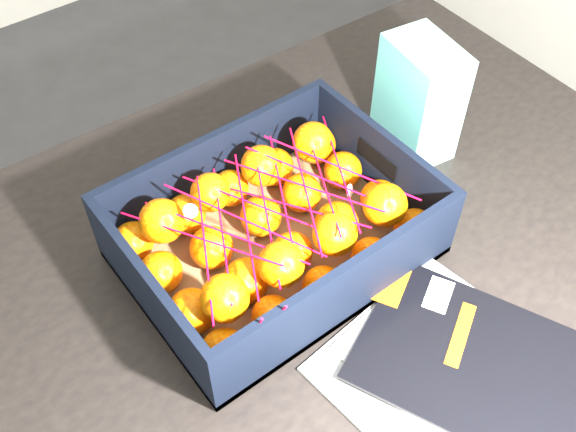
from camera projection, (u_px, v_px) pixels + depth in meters
ground at (166, 386)px, 1.64m from camera, size 3.50×3.50×0.00m
table at (307, 271)px, 1.07m from camera, size 1.23×0.85×0.75m
magazine_stack at (458, 372)px, 0.84m from camera, size 0.33×0.37×0.02m
produce_crate at (275, 236)px, 0.94m from camera, size 0.41×0.31×0.13m
clementine_heap at (275, 229)px, 0.93m from camera, size 0.39×0.29×0.11m
mesh_net at (274, 210)px, 0.88m from camera, size 0.34×0.27×0.09m
retail_carton at (419, 98)px, 1.05m from camera, size 0.11×0.14×0.19m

